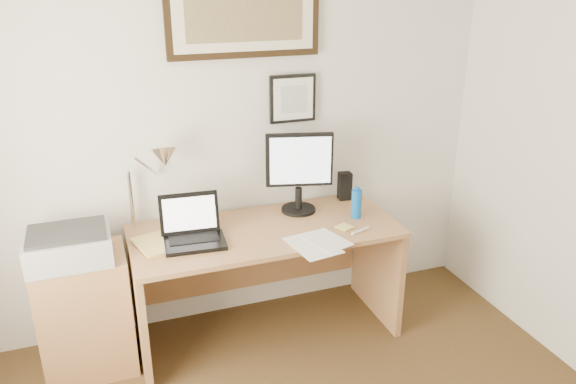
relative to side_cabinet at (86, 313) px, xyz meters
name	(u,v)px	position (x,y,z in m)	size (l,w,h in m)	color
wall_back	(223,135)	(0.92, 0.32, 0.89)	(3.50, 0.02, 2.50)	silver
side_cabinet	(86,313)	(0.00, 0.00, 0.00)	(0.50, 0.40, 0.73)	#9C6B41
water_bottle	(356,204)	(1.66, -0.08, 0.48)	(0.06, 0.06, 0.18)	blue
bottle_cap	(357,189)	(1.66, -0.08, 0.58)	(0.03, 0.03, 0.02)	blue
speaker	(345,186)	(1.72, 0.22, 0.48)	(0.08, 0.07, 0.19)	black
paper_sheet_a	(313,245)	(1.26, -0.35, 0.39)	(0.23, 0.32, 0.00)	white
paper_sheet_b	(326,240)	(1.35, -0.32, 0.39)	(0.19, 0.27, 0.00)	white
sticky_pad	(344,227)	(1.52, -0.20, 0.39)	(0.09, 0.09, 0.01)	#DED769
marker_pen	(360,231)	(1.59, -0.28, 0.39)	(0.02, 0.02, 0.14)	white
book	(139,249)	(0.32, -0.08, 0.40)	(0.20, 0.28, 0.02)	#D6BC65
desk	(262,257)	(1.07, 0.04, 0.15)	(1.60, 0.70, 0.75)	#9C6B41
laptop	(193,232)	(0.63, -0.07, 0.44)	(0.36, 0.32, 0.26)	black
lcd_monitor	(299,169)	(1.35, 0.13, 0.68)	(0.42, 0.22, 0.52)	black
printer	(69,246)	(-0.03, -0.03, 0.45)	(0.44, 0.34, 0.18)	#ACACAF
desk_lamp	(161,161)	(0.51, 0.13, 0.82)	(0.29, 0.27, 0.53)	silver
picture_large	(244,16)	(1.07, 0.29, 1.59)	(0.92, 0.04, 0.47)	black
picture_small	(293,99)	(1.37, 0.29, 1.09)	(0.30, 0.03, 0.30)	black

